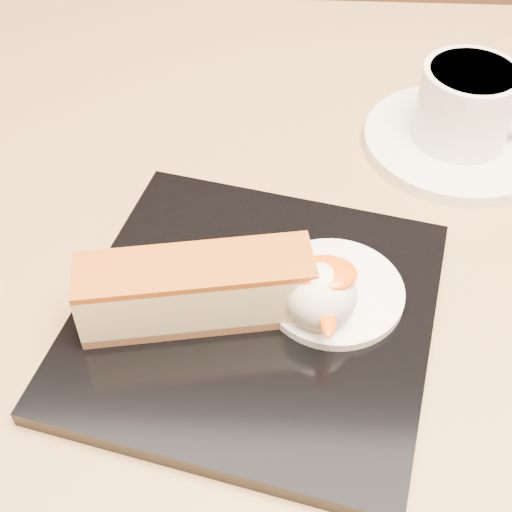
# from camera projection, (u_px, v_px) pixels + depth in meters

# --- Properties ---
(table) EXTENTS (0.80, 0.80, 0.72)m
(table) POSITION_uv_depth(u_px,v_px,m) (285.00, 406.00, 0.59)
(table) COLOR black
(table) RESTS_ON ground
(dessert_plate) EXTENTS (0.26, 0.26, 0.01)m
(dessert_plate) POSITION_uv_depth(u_px,v_px,m) (254.00, 315.00, 0.45)
(dessert_plate) COLOR black
(dessert_plate) RESTS_ON table
(cheesecake) EXTENTS (0.15, 0.06, 0.05)m
(cheesecake) POSITION_uv_depth(u_px,v_px,m) (196.00, 290.00, 0.43)
(cheesecake) COLOR brown
(cheesecake) RESTS_ON dessert_plate
(cream_smear) EXTENTS (0.09, 0.09, 0.01)m
(cream_smear) POSITION_uv_depth(u_px,v_px,m) (334.00, 291.00, 0.45)
(cream_smear) COLOR white
(cream_smear) RESTS_ON dessert_plate
(ice_cream_scoop) EXTENTS (0.04, 0.04, 0.04)m
(ice_cream_scoop) POSITION_uv_depth(u_px,v_px,m) (320.00, 294.00, 0.43)
(ice_cream_scoop) COLOR white
(ice_cream_scoop) RESTS_ON cream_smear
(mango_sauce) EXTENTS (0.04, 0.03, 0.01)m
(mango_sauce) POSITION_uv_depth(u_px,v_px,m) (326.00, 273.00, 0.42)
(mango_sauce) COLOR #F85507
(mango_sauce) RESTS_ON ice_cream_scoop
(mint_sprig) EXTENTS (0.03, 0.02, 0.00)m
(mint_sprig) POSITION_uv_depth(u_px,v_px,m) (289.00, 257.00, 0.47)
(mint_sprig) COLOR green
(mint_sprig) RESTS_ON cream_smear
(saucer) EXTENTS (0.15, 0.15, 0.01)m
(saucer) POSITION_uv_depth(u_px,v_px,m) (456.00, 141.00, 0.58)
(saucer) COLOR white
(saucer) RESTS_ON table
(coffee_cup) EXTENTS (0.10, 0.07, 0.06)m
(coffee_cup) POSITION_uv_depth(u_px,v_px,m) (468.00, 104.00, 0.55)
(coffee_cup) COLOR white
(coffee_cup) RESTS_ON saucer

